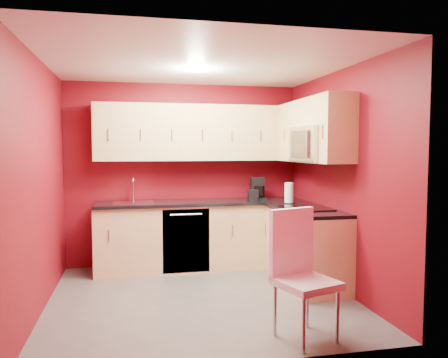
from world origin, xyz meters
name	(u,v)px	position (x,y,z in m)	size (l,w,h in m)	color
floor	(201,298)	(0.00, 0.00, 0.00)	(3.20, 3.20, 0.00)	#54514E
ceiling	(200,63)	(0.00, 0.00, 2.50)	(3.20, 3.20, 0.00)	white
wall_back	(184,175)	(0.00, 1.50, 1.25)	(3.20, 3.20, 0.00)	maroon
wall_front	(233,199)	(0.00, -1.50, 1.25)	(3.20, 3.20, 0.00)	maroon
wall_left	(40,185)	(-1.60, 0.00, 1.25)	(3.00, 3.00, 0.00)	maroon
wall_right	(340,180)	(1.60, 0.00, 1.25)	(3.00, 3.00, 0.00)	maroon
base_cabinets_back	(202,236)	(0.20, 1.20, 0.43)	(2.80, 0.60, 0.87)	#EEC288
base_cabinets_right	(306,247)	(1.30, 0.25, 0.43)	(0.60, 1.30, 0.87)	#EEC288
countertop_back	(202,202)	(0.20, 1.19, 0.89)	(2.80, 0.63, 0.04)	black
countertop_right	(305,210)	(1.29, 0.23, 0.89)	(0.63, 1.27, 0.04)	black
upper_cabinets_back	(200,133)	(0.20, 1.32, 1.83)	(2.80, 0.35, 0.75)	tan
upper_cabinets_right	(311,126)	(1.42, 0.44, 1.89)	(0.35, 1.55, 0.75)	tan
microwave	(316,144)	(1.39, 0.20, 1.66)	(0.42, 0.76, 0.42)	silver
cooktop	(306,208)	(1.28, 0.20, 0.92)	(0.50, 0.55, 0.01)	black
sink	(134,200)	(-0.70, 1.20, 0.94)	(0.52, 0.42, 0.35)	silver
dishwasher_front	(186,241)	(-0.05, 0.91, 0.43)	(0.60, 0.02, 0.82)	black
downlight	(196,70)	(0.00, 0.30, 2.48)	(0.20, 0.20, 0.01)	white
coffee_maker	(259,189)	(0.99, 1.20, 1.06)	(0.18, 0.24, 0.30)	black
napkin_holder	(253,195)	(0.90, 1.14, 0.98)	(0.13, 0.13, 0.14)	black
paper_towel	(289,193)	(1.26, 0.71, 1.04)	(0.15, 0.15, 0.26)	silver
dining_chair	(306,276)	(0.70, -1.20, 0.55)	(0.44, 0.46, 1.09)	white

